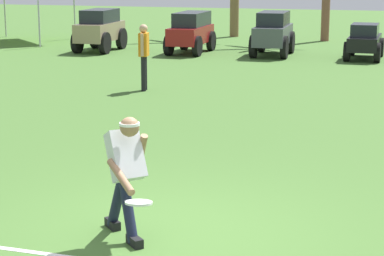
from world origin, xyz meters
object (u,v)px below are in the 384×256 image
Objects in this scene: frisbee_thrower at (126,170)px; parked_car_slot_c at (273,32)px; parked_car_slot_b at (191,31)px; parked_car_slot_d at (365,41)px; frisbee_in_flight at (139,203)px; parked_car_slot_a at (100,29)px; teammate_near_sideline at (144,51)px.

frisbee_thrower reaches higher than parked_car_slot_c.
parked_car_slot_b reaches higher than parked_car_slot_d.
parked_car_slot_b is 5.64m from parked_car_slot_d.
parked_car_slot_b is (-4.28, 17.35, 0.04)m from frisbee_in_flight.
parked_car_slot_d is at bearing 83.97° from frisbee_thrower.
parked_car_slot_b is at bearing -179.28° from parked_car_slot_c.
parked_car_slot_c is (2.74, 0.03, 0.02)m from parked_car_slot_b.
parked_car_slot_b is at bearing 5.54° from parked_car_slot_a.
frisbee_thrower reaches higher than parked_car_slot_d.
frisbee_thrower is 16.64m from parked_car_slot_d.
parked_car_slot_a is 3.13m from parked_car_slot_b.
parked_car_slot_a is at bearing 113.20° from frisbee_thrower.
parked_car_slot_d is (8.75, 0.20, -0.18)m from parked_car_slot_a.
parked_car_slot_a is 1.06× the size of parked_car_slot_d.
parked_car_slot_b is at bearing 103.87° from frisbee_in_flight.
teammate_near_sideline is at bearing 107.87° from frisbee_thrower.
parked_car_slot_d is (1.75, 16.55, -0.23)m from frisbee_thrower.
frisbee_thrower is 0.81m from frisbee_in_flight.
teammate_near_sideline is 7.68m from parked_car_slot_c.
parked_car_slot_a and parked_car_slot_c have the same top height.
teammate_near_sideline is 8.72m from parked_car_slot_d.
frisbee_thrower is 0.63× the size of parked_car_slot_d.
teammate_near_sideline is at bearing -103.72° from parked_car_slot_c.
frisbee_in_flight is 17.45m from parked_car_slot_c.
parked_car_slot_d is at bearing 85.51° from frisbee_in_flight.
teammate_near_sideline reaches higher than parked_car_slot_b.
frisbee_thrower is 17.09m from parked_car_slot_b.
parked_car_slot_d is (5.64, -0.10, -0.16)m from parked_car_slot_b.
frisbee_thrower is at bearing -96.03° from parked_car_slot_d.
parked_car_slot_c is at bearing 93.95° from frisbee_thrower.
frisbee_thrower is 17.78m from parked_car_slot_a.
parked_car_slot_a reaches higher than parked_car_slot_b.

